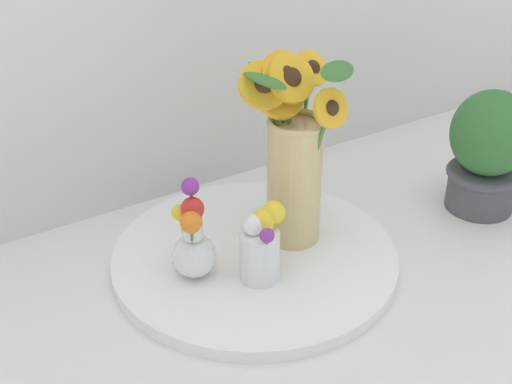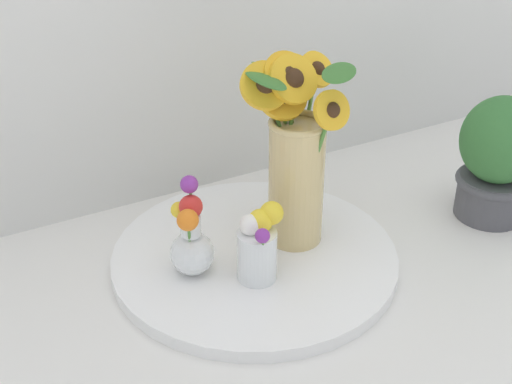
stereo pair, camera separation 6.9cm
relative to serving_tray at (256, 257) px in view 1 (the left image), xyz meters
The scene contains 6 objects.
ground_plane 0.06m from the serving_tray, 92.65° to the right, with size 6.00×6.00×0.00m, color silver.
serving_tray is the anchor object (origin of this frame).
mason_jar_sunflowers 0.20m from the serving_tray, ahead, with size 0.21×0.20×0.36m.
vase_small_center 0.11m from the serving_tray, 115.35° to the right, with size 0.08×0.08×0.14m.
vase_bulb_right 0.15m from the serving_tray, behind, with size 0.08×0.09×0.18m.
potted_plant 0.52m from the serving_tray, ahead, with size 0.16×0.16×0.26m.
Camera 1 is at (-0.56, -0.84, 0.78)m, focal length 50.00 mm.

